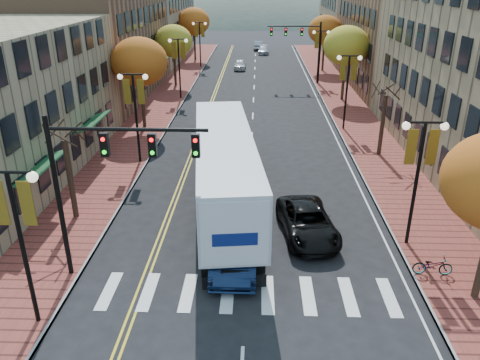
# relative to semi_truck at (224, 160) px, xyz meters

# --- Properties ---
(ground) EXTENTS (200.00, 200.00, 0.00)m
(ground) POSITION_rel_semi_truck_xyz_m (1.41, -10.28, -2.53)
(ground) COLOR black
(ground) RESTS_ON ground
(sidewalk_left) EXTENTS (4.00, 85.00, 0.15)m
(sidewalk_left) POSITION_rel_semi_truck_xyz_m (-7.59, 22.22, -2.45)
(sidewalk_left) COLOR brown
(sidewalk_left) RESTS_ON ground
(sidewalk_right) EXTENTS (4.00, 85.00, 0.15)m
(sidewalk_right) POSITION_rel_semi_truck_xyz_m (10.41, 22.22, -2.45)
(sidewalk_right) COLOR brown
(sidewalk_right) RESTS_ON ground
(building_left_mid) EXTENTS (12.00, 24.00, 11.00)m
(building_left_mid) POSITION_rel_semi_truck_xyz_m (-15.59, 25.72, 2.97)
(building_left_mid) COLOR brown
(building_left_mid) RESTS_ON ground
(building_left_far) EXTENTS (12.00, 26.00, 9.50)m
(building_left_far) POSITION_rel_semi_truck_xyz_m (-15.59, 50.72, 2.22)
(building_left_far) COLOR #9E8966
(building_left_far) RESTS_ON ground
(building_right_mid) EXTENTS (15.00, 24.00, 10.00)m
(building_right_mid) POSITION_rel_semi_truck_xyz_m (19.91, 31.72, 2.47)
(building_right_mid) COLOR brown
(building_right_mid) RESTS_ON ground
(building_right_far) EXTENTS (15.00, 20.00, 11.00)m
(building_right_far) POSITION_rel_semi_truck_xyz_m (19.91, 53.72, 2.97)
(building_right_far) COLOR #9E8966
(building_right_far) RESTS_ON ground
(tree_left_a) EXTENTS (0.28, 0.28, 4.20)m
(tree_left_a) POSITION_rel_semi_truck_xyz_m (-7.59, -2.28, -0.28)
(tree_left_a) COLOR #382619
(tree_left_a) RESTS_ON sidewalk_left
(tree_left_b) EXTENTS (4.48, 4.48, 7.21)m
(tree_left_b) POSITION_rel_semi_truck_xyz_m (-7.59, 13.72, 2.92)
(tree_left_b) COLOR #382619
(tree_left_b) RESTS_ON sidewalk_left
(tree_left_c) EXTENTS (4.16, 4.16, 6.69)m
(tree_left_c) POSITION_rel_semi_truck_xyz_m (-7.59, 29.72, 2.52)
(tree_left_c) COLOR #382619
(tree_left_c) RESTS_ON sidewalk_left
(tree_left_d) EXTENTS (4.61, 4.61, 7.42)m
(tree_left_d) POSITION_rel_semi_truck_xyz_m (-7.59, 47.72, 3.07)
(tree_left_d) COLOR #382619
(tree_left_d) RESTS_ON sidewalk_left
(tree_right_b) EXTENTS (0.28, 0.28, 4.20)m
(tree_right_b) POSITION_rel_semi_truck_xyz_m (10.41, 7.72, -0.28)
(tree_right_b) COLOR #382619
(tree_right_b) RESTS_ON sidewalk_right
(tree_right_c) EXTENTS (4.48, 4.48, 7.21)m
(tree_right_c) POSITION_rel_semi_truck_xyz_m (10.41, 23.72, 2.92)
(tree_right_c) COLOR #382619
(tree_right_c) RESTS_ON sidewalk_right
(tree_right_d) EXTENTS (4.35, 4.35, 7.00)m
(tree_right_d) POSITION_rel_semi_truck_xyz_m (10.41, 39.72, 2.76)
(tree_right_d) COLOR #382619
(tree_right_d) RESTS_ON sidewalk_right
(lamp_left_a) EXTENTS (1.96, 0.36, 6.05)m
(lamp_left_a) POSITION_rel_semi_truck_xyz_m (-6.09, -10.28, 1.76)
(lamp_left_a) COLOR black
(lamp_left_a) RESTS_ON ground
(lamp_left_b) EXTENTS (1.96, 0.36, 6.05)m
(lamp_left_b) POSITION_rel_semi_truck_xyz_m (-6.09, 5.72, 1.76)
(lamp_left_b) COLOR black
(lamp_left_b) RESTS_ON ground
(lamp_left_c) EXTENTS (1.96, 0.36, 6.05)m
(lamp_left_c) POSITION_rel_semi_truck_xyz_m (-6.09, 23.72, 1.76)
(lamp_left_c) COLOR black
(lamp_left_c) RESTS_ON ground
(lamp_left_d) EXTENTS (1.96, 0.36, 6.05)m
(lamp_left_d) POSITION_rel_semi_truck_xyz_m (-6.09, 41.72, 1.76)
(lamp_left_d) COLOR black
(lamp_left_d) RESTS_ON ground
(lamp_right_a) EXTENTS (1.96, 0.36, 6.05)m
(lamp_right_a) POSITION_rel_semi_truck_xyz_m (8.91, -4.28, 1.76)
(lamp_right_a) COLOR black
(lamp_right_a) RESTS_ON ground
(lamp_right_b) EXTENTS (1.96, 0.36, 6.05)m
(lamp_right_b) POSITION_rel_semi_truck_xyz_m (8.91, 13.72, 1.76)
(lamp_right_b) COLOR black
(lamp_right_b) RESTS_ON ground
(lamp_right_c) EXTENTS (1.96, 0.36, 6.05)m
(lamp_right_c) POSITION_rel_semi_truck_xyz_m (8.91, 31.72, 1.76)
(lamp_right_c) COLOR black
(lamp_right_c) RESTS_ON ground
(traffic_mast_near) EXTENTS (6.10, 0.35, 7.00)m
(traffic_mast_near) POSITION_rel_semi_truck_xyz_m (-4.07, -7.29, 2.39)
(traffic_mast_near) COLOR black
(traffic_mast_near) RESTS_ON ground
(traffic_mast_far) EXTENTS (6.10, 0.34, 7.00)m
(traffic_mast_far) POSITION_rel_semi_truck_xyz_m (6.88, 31.71, 2.39)
(traffic_mast_far) COLOR black
(traffic_mast_far) RESTS_ON ground
(semi_truck) EXTENTS (4.81, 17.52, 4.33)m
(semi_truck) POSITION_rel_semi_truck_xyz_m (0.00, 0.00, 0.00)
(semi_truck) COLOR black
(semi_truck) RESTS_ON ground
(navy_sedan) EXTENTS (1.90, 5.43, 1.79)m
(navy_sedan) POSITION_rel_semi_truck_xyz_m (0.91, -6.02, -1.64)
(navy_sedan) COLOR #0C1832
(navy_sedan) RESTS_ON ground
(black_suv) EXTENTS (3.06, 5.46, 1.44)m
(black_suv) POSITION_rel_semi_truck_xyz_m (4.30, -3.53, -1.81)
(black_suv) COLOR black
(black_suv) RESTS_ON ground
(car_far_white) EXTENTS (1.54, 3.80, 1.29)m
(car_far_white) POSITION_rel_semi_truck_xyz_m (-0.63, 40.74, -1.88)
(car_far_white) COLOR silver
(car_far_white) RESTS_ON ground
(car_far_silver) EXTENTS (1.78, 4.22, 1.22)m
(car_far_silver) POSITION_rel_semi_truck_xyz_m (2.70, 54.71, -1.92)
(car_far_silver) COLOR #AEADB5
(car_far_silver) RESTS_ON ground
(car_far_oncoming) EXTENTS (1.68, 4.36, 1.42)m
(car_far_oncoming) POSITION_rel_semi_truck_xyz_m (1.91, 59.72, -1.82)
(car_far_oncoming) COLOR #9D9EA4
(car_far_oncoming) RESTS_ON ground
(bicycle) EXTENTS (1.66, 0.63, 0.86)m
(bicycle) POSITION_rel_semi_truck_xyz_m (9.21, -6.86, -1.95)
(bicycle) COLOR gray
(bicycle) RESTS_ON sidewalk_right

